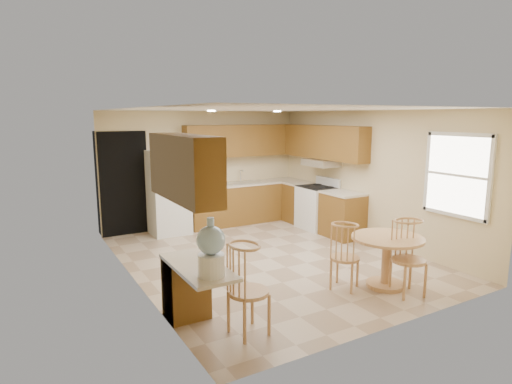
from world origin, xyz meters
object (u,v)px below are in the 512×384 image
stove (317,207)px  chair_table_b (415,252)px  chair_desk (253,283)px  water_crock (211,250)px  refrigerator (169,192)px  chair_table_a (350,251)px  dining_table (387,254)px

stove → chair_table_b: stove is taller
chair_desk → water_crock: bearing=-104.7°
chair_desk → water_crock: size_ratio=1.67×
water_crock → chair_desk: bearing=-9.2°
chair_desk → water_crock: (-0.45, 0.07, 0.42)m
refrigerator → stove: refrigerator is taller
refrigerator → stove: 3.15m
refrigerator → water_crock: (-1.05, -4.48, 0.19)m
chair_table_a → water_crock: (-2.23, -0.37, 0.48)m
refrigerator → dining_table: 4.61m
chair_desk → water_crock: water_crock is taller
water_crock → refrigerator: bearing=76.8°
refrigerator → dining_table: bearing=-67.9°
stove → refrigerator: bearing=157.0°
dining_table → chair_table_b: (0.05, -0.44, 0.14)m
stove → water_crock: (-3.92, -3.26, 0.58)m
chair_table_b → water_crock: size_ratio=1.65×
stove → water_crock: water_crock is taller
chair_table_b → chair_desk: chair_desk is taller
refrigerator → chair_table_a: 4.28m
chair_table_a → refrigerator: bearing=164.1°
chair_desk → dining_table: bearing=91.5°
dining_table → chair_table_a: chair_table_a is taller
stove → chair_table_a: bearing=-120.5°
refrigerator → water_crock: size_ratio=2.78×
refrigerator → chair_table_b: size_ratio=1.68×
chair_desk → water_crock: 0.62m
chair_table_b → chair_desk: (-2.38, 0.15, 0.01)m
chair_table_a → water_crock: bearing=-112.4°
refrigerator → chair_table_b: refrigerator is taller
dining_table → chair_table_a: size_ratio=1.06×
stove → chair_desk: size_ratio=1.06×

